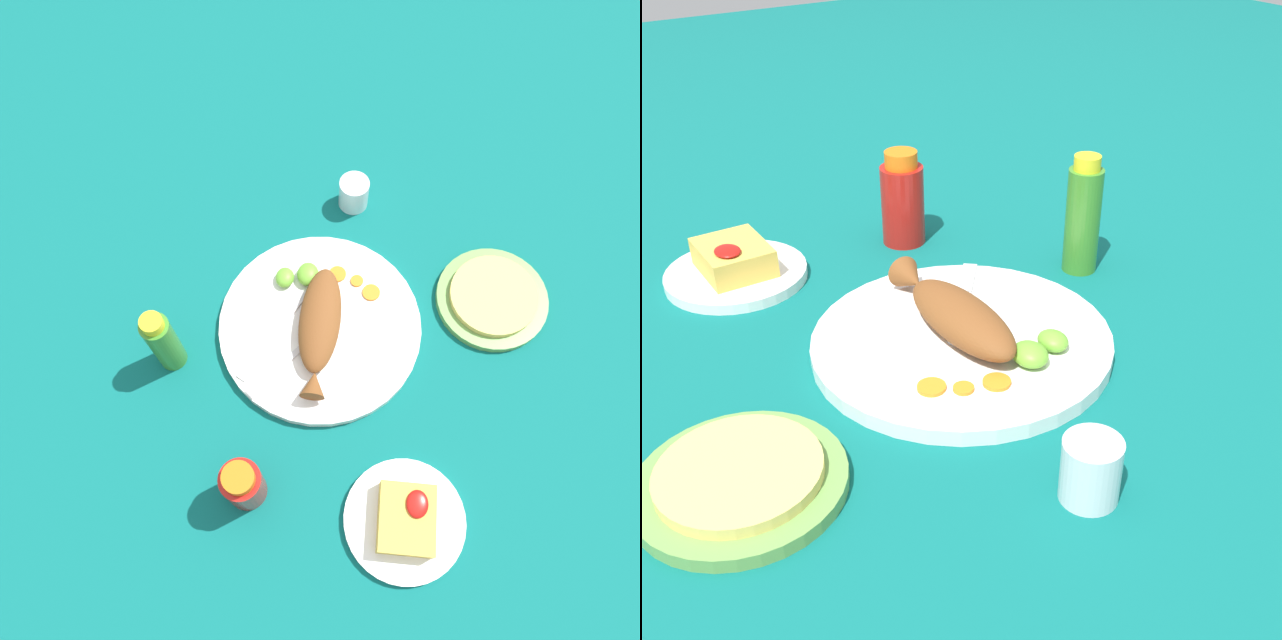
{
  "view_description": "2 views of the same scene",
  "coord_description": "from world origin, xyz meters",
  "views": [
    {
      "loc": [
        -0.39,
        -0.04,
        0.97
      ],
      "look_at": [
        0.0,
        0.0,
        0.04
      ],
      "focal_mm": 35.0,
      "sensor_mm": 36.0,
      "label": 1
    },
    {
      "loc": [
        0.62,
        -0.42,
        0.5
      ],
      "look_at": [
        0.0,
        0.0,
        0.04
      ],
      "focal_mm": 45.0,
      "sensor_mm": 36.0,
      "label": 2
    }
  ],
  "objects": [
    {
      "name": "carrot_slice_near",
      "position": [
        0.07,
        -0.08,
        0.02
      ],
      "size": [
        0.03,
        0.03,
        0.0
      ],
      "primitive_type": "cylinder",
      "color": "orange",
      "rests_on": "main_plate"
    },
    {
      "name": "fork_far",
      "position": [
        -0.04,
        0.08,
        0.02
      ],
      "size": [
        0.17,
        0.1,
        0.0
      ],
      "rotation": [
        0.0,
        0.0,
        8.92
      ],
      "color": "silver",
      "rests_on": "main_plate"
    },
    {
      "name": "tortilla_plate",
      "position": [
        0.08,
        -0.29,
        0.01
      ],
      "size": [
        0.19,
        0.19,
        0.01
      ],
      "primitive_type": "cylinder",
      "color": "#6B9E4C",
      "rests_on": "ground_plane"
    },
    {
      "name": "hot_sauce_bottle_green",
      "position": [
        -0.07,
        0.24,
        0.07
      ],
      "size": [
        0.05,
        0.05,
        0.16
      ],
      "color": "#3D8428",
      "rests_on": "ground_plane"
    },
    {
      "name": "salt_cup",
      "position": [
        0.25,
        -0.04,
        0.03
      ],
      "size": [
        0.05,
        0.05,
        0.06
      ],
      "color": "silver",
      "rests_on": "ground_plane"
    },
    {
      "name": "ground_plane",
      "position": [
        0.0,
        0.0,
        0.0
      ],
      "size": [
        4.0,
        4.0,
        0.0
      ],
      "primitive_type": "plane",
      "color": "#0C605B"
    },
    {
      "name": "fries_pile",
      "position": [
        -0.3,
        -0.15,
        0.03
      ],
      "size": [
        0.1,
        0.08,
        0.04
      ],
      "color": "gold",
      "rests_on": "side_plate_fries"
    },
    {
      "name": "fork_near",
      "position": [
        -0.07,
        0.05,
        0.02
      ],
      "size": [
        0.15,
        0.13,
        0.0
      ],
      "rotation": [
        0.0,
        0.0,
        8.72
      ],
      "color": "silver",
      "rests_on": "main_plate"
    },
    {
      "name": "main_plate",
      "position": [
        0.0,
        0.0,
        0.01
      ],
      "size": [
        0.34,
        0.34,
        0.02
      ],
      "primitive_type": "cylinder",
      "color": "white",
      "rests_on": "ground_plane"
    },
    {
      "name": "carrot_slice_mid",
      "position": [
        0.09,
        -0.06,
        0.02
      ],
      "size": [
        0.02,
        0.02,
        0.0
      ],
      "primitive_type": "cylinder",
      "color": "orange",
      "rests_on": "main_plate"
    },
    {
      "name": "fried_fish",
      "position": [
        -0.01,
        0.0,
        0.04
      ],
      "size": [
        0.22,
        0.07,
        0.04
      ],
      "rotation": [
        0.0,
        0.0,
        -0.02
      ],
      "color": "brown",
      "rests_on": "main_plate"
    },
    {
      "name": "lime_wedge_main",
      "position": [
        0.09,
        0.03,
        0.03
      ],
      "size": [
        0.04,
        0.04,
        0.02
      ],
      "primitive_type": "ellipsoid",
      "color": "#6BB233",
      "rests_on": "main_plate"
    },
    {
      "name": "tortilla_stack",
      "position": [
        0.08,
        -0.29,
        0.02
      ],
      "size": [
        0.15,
        0.15,
        0.01
      ],
      "primitive_type": "cylinder",
      "color": "#E0C666",
      "rests_on": "tortilla_plate"
    },
    {
      "name": "carrot_slice_far",
      "position": [
        0.1,
        -0.02,
        0.02
      ],
      "size": [
        0.03,
        0.03,
        0.0
      ],
      "primitive_type": "cylinder",
      "color": "orange",
      "rests_on": "main_plate"
    },
    {
      "name": "lime_wedge_side",
      "position": [
        0.08,
        0.07,
        0.03
      ],
      "size": [
        0.04,
        0.03,
        0.02
      ],
      "primitive_type": "ellipsoid",
      "color": "#6BB233",
      "rests_on": "main_plate"
    },
    {
      "name": "hot_sauce_bottle_red",
      "position": [
        -0.27,
        0.08,
        0.06
      ],
      "size": [
        0.06,
        0.06,
        0.13
      ],
      "color": "#B21914",
      "rests_on": "ground_plane"
    },
    {
      "name": "side_plate_fries",
      "position": [
        -0.3,
        -0.15,
        0.01
      ],
      "size": [
        0.18,
        0.18,
        0.01
      ],
      "primitive_type": "cylinder",
      "color": "white",
      "rests_on": "ground_plane"
    }
  ]
}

